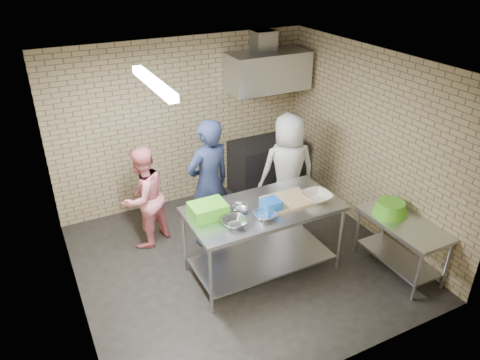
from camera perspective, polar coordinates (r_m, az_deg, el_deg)
name	(u,v)px	position (r m, az deg, el deg)	size (l,w,h in m)	color
floor	(240,261)	(6.41, 0.01, -10.08)	(4.20, 4.20, 0.00)	black
ceiling	(240,66)	(5.20, 0.01, 14.09)	(4.20, 4.20, 0.00)	black
back_wall	(184,123)	(7.37, -7.09, 7.06)	(4.20, 0.06, 2.70)	tan
front_wall	(340,264)	(4.27, 12.44, -10.27)	(4.20, 0.06, 2.70)	tan
left_wall	(64,215)	(5.20, -21.16, -4.08)	(0.06, 4.00, 2.70)	tan
right_wall	(371,144)	(6.80, 16.05, 4.34)	(0.06, 4.00, 2.70)	tan
prep_table	(262,239)	(5.98, 2.84, -7.42)	(1.95, 0.98, 0.98)	#B6B7BD
side_counter	(400,246)	(6.40, 19.38, -7.80)	(0.60, 1.20, 0.75)	silver
stove	(266,166)	(7.96, 3.32, 1.79)	(1.20, 0.70, 0.90)	black
range_hood	(268,71)	(7.42, 3.48, 13.46)	(1.30, 0.60, 0.60)	silver
hood_duct	(264,40)	(7.45, 2.98, 17.07)	(0.35, 0.30, 0.30)	#A5A8AD
wall_shelf	(277,77)	(7.78, 4.69, 12.71)	(0.80, 0.20, 0.04)	#3F2B19
fluorescent_fixture	(153,83)	(4.86, -10.79, 11.90)	(0.10, 1.25, 0.08)	white
green_crate	(208,210)	(5.50, -4.03, -3.78)	(0.43, 0.33, 0.17)	green
blue_tub	(271,205)	(5.63, 3.91, -3.16)	(0.22, 0.22, 0.14)	#1757B0
cutting_board	(288,200)	(5.85, 6.04, -2.56)	(0.60, 0.46, 0.03)	tan
mixing_bowl_a	(235,222)	(5.34, -0.67, -5.33)	(0.30, 0.30, 0.07)	#ADAFB4
mixing_bowl_b	(240,208)	(5.61, 0.03, -3.59)	(0.23, 0.23, 0.07)	#A9ABB0
mixing_bowl_c	(265,215)	(5.49, 3.18, -4.42)	(0.28, 0.28, 0.07)	silver
ceramic_bowl	(317,197)	(5.92, 9.59, -2.09)	(0.37, 0.37, 0.09)	beige
green_basin	(390,208)	(6.29, 18.33, -3.30)	(0.46, 0.46, 0.17)	#59C626
bottle_green	(285,71)	(7.83, 5.68, 13.49)	(0.06, 0.06, 0.15)	green
man_navy	(209,184)	(6.31, -3.92, -0.51)	(0.69, 0.45, 1.89)	#151736
woman_pink	(143,198)	(6.50, -12.01, -2.17)	(0.73, 0.57, 1.50)	pink
woman_white	(288,170)	(6.89, 6.00, 1.27)	(0.86, 0.56, 1.75)	silver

